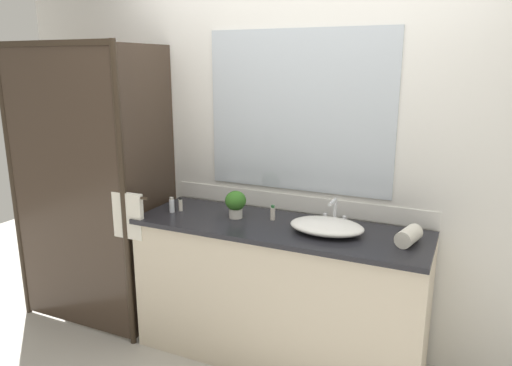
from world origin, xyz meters
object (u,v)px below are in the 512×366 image
Objects in this scene: sink_basin at (326,227)px; amenity_bottle_conditioner at (273,213)px; potted_plant at (236,203)px; amenity_bottle_lotion at (172,205)px; rolled_towel_near_edge at (409,236)px; faucet at (334,216)px; amenity_bottle_shampoo at (180,205)px.

amenity_bottle_conditioner is at bearing 166.73° from sink_basin.
sink_basin is at bearing -2.75° from potted_plant.
amenity_bottle_lotion is 0.56× the size of rolled_towel_near_edge.
faucet is 1.66× the size of amenity_bottle_lotion.
sink_basin is 2.49× the size of potted_plant.
potted_plant reaches higher than amenity_bottle_conditioner.
faucet is at bearing 90.00° from sink_basin.
sink_basin is 4.77× the size of amenity_bottle_shampoo.
sink_basin is at bearing -178.59° from rolled_towel_near_edge.
rolled_towel_near_edge is at bearing -18.46° from faucet.
potted_plant reaches higher than rolled_towel_near_edge.
faucet is 0.38m from amenity_bottle_conditioner.
amenity_bottle_lotion is at bearing -128.56° from amenity_bottle_shampoo.
sink_basin is 0.39m from amenity_bottle_conditioner.
potted_plant is at bearing 177.25° from sink_basin.
amenity_bottle_shampoo is at bearing -179.54° from rolled_towel_near_edge.
potted_plant is at bearing 4.23° from amenity_bottle_shampoo.
sink_basin is at bearing -90.00° from faucet.
rolled_towel_near_edge is (1.06, -0.02, -0.05)m from potted_plant.
faucet reaches higher than rolled_towel_near_edge.
amenity_bottle_shampoo reaches higher than sink_basin.
amenity_bottle_lotion reaches higher than amenity_bottle_conditioner.
faucet is 0.97× the size of potted_plant.
amenity_bottle_shampoo is (-0.40, -0.03, -0.06)m from potted_plant.
rolled_towel_near_edge is at bearing 2.17° from amenity_bottle_lotion.
amenity_bottle_shampoo is 0.06m from amenity_bottle_lotion.
faucet is 0.48m from rolled_towel_near_edge.
amenity_bottle_shampoo is at bearing -171.97° from amenity_bottle_conditioner.
amenity_bottle_shampoo is (-1.01, -0.16, -0.01)m from faucet.
rolled_towel_near_edge is (1.50, 0.06, -0.00)m from amenity_bottle_lotion.
potted_plant is (-0.61, 0.03, 0.06)m from sink_basin.
rolled_towel_near_edge is at bearing 1.41° from sink_basin.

